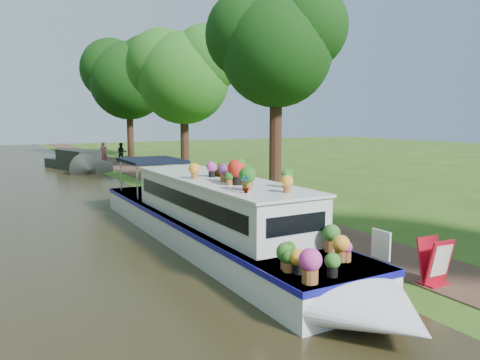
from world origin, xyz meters
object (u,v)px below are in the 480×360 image
second_boat (78,162)px  pedestrian_dark (122,152)px  sandwich_board (435,264)px  plant_boat (217,217)px  pedestrian_pink (104,153)px

second_boat → pedestrian_dark: (3.84, 3.59, 0.24)m
second_boat → sandwich_board: second_boat is taller
plant_boat → pedestrian_dark: size_ratio=9.11×
pedestrian_pink → plant_boat: bearing=-78.7°
sandwich_board → pedestrian_dark: (1.45, 29.17, 0.31)m
pedestrian_pink → pedestrian_dark: 1.41m
plant_boat → second_boat: size_ratio=1.91×
plant_boat → pedestrian_dark: 24.96m
plant_boat → pedestrian_pink: (2.75, 24.43, -0.04)m
pedestrian_pink → pedestrian_dark: pedestrian_pink is taller
pedestrian_dark → sandwich_board: bearing=-83.1°
plant_boat → second_boat: (0.31, 21.02, -0.32)m
sandwich_board → pedestrian_pink: 28.99m
second_boat → pedestrian_dark: bearing=27.8°
pedestrian_dark → second_boat: bearing=-127.2°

